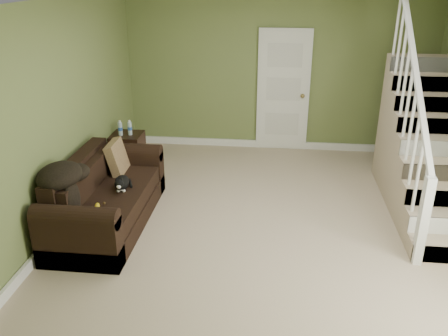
% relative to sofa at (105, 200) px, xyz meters
% --- Properties ---
extents(floor, '(5.00, 5.50, 0.01)m').
position_rel_sofa_xyz_m(floor, '(2.02, 0.16, -0.31)').
color(floor, tan).
rests_on(floor, ground).
extents(ceiling, '(5.00, 5.50, 0.01)m').
position_rel_sofa_xyz_m(ceiling, '(2.02, 0.16, 2.29)').
color(ceiling, white).
rests_on(ceiling, wall_back).
extents(wall_back, '(5.00, 0.04, 2.60)m').
position_rel_sofa_xyz_m(wall_back, '(2.02, 2.91, 0.99)').
color(wall_back, olive).
rests_on(wall_back, floor).
extents(wall_front, '(5.00, 0.04, 2.60)m').
position_rel_sofa_xyz_m(wall_front, '(2.02, -2.59, 0.99)').
color(wall_front, olive).
rests_on(wall_front, floor).
extents(wall_left, '(0.04, 5.50, 2.60)m').
position_rel_sofa_xyz_m(wall_left, '(-0.48, 0.16, 0.99)').
color(wall_left, olive).
rests_on(wall_left, floor).
extents(baseboard_back, '(5.00, 0.04, 0.12)m').
position_rel_sofa_xyz_m(baseboard_back, '(2.02, 2.88, -0.25)').
color(baseboard_back, white).
rests_on(baseboard_back, floor).
extents(baseboard_left, '(0.04, 5.50, 0.12)m').
position_rel_sofa_xyz_m(baseboard_left, '(-0.45, 0.16, -0.25)').
color(baseboard_left, white).
rests_on(baseboard_left, floor).
extents(door, '(0.86, 0.12, 2.02)m').
position_rel_sofa_xyz_m(door, '(2.12, 2.86, 0.69)').
color(door, white).
rests_on(door, floor).
extents(staircase, '(1.00, 2.51, 2.82)m').
position_rel_sofa_xyz_m(staircase, '(4.01, 1.12, 0.33)').
color(staircase, tan).
rests_on(staircase, floor).
extents(sofa, '(0.90, 2.07, 0.82)m').
position_rel_sofa_xyz_m(sofa, '(0.00, 0.00, 0.00)').
color(sofa, black).
rests_on(sofa, floor).
extents(side_table, '(0.46, 0.46, 0.78)m').
position_rel_sofa_xyz_m(side_table, '(-0.24, 1.73, -0.03)').
color(side_table, black).
rests_on(side_table, floor).
extents(cat, '(0.24, 0.45, 0.22)m').
position_rel_sofa_xyz_m(cat, '(0.21, 0.04, 0.22)').
color(cat, black).
rests_on(cat, sofa).
extents(banana, '(0.12, 0.22, 0.06)m').
position_rel_sofa_xyz_m(banana, '(0.11, -0.50, 0.16)').
color(banana, gold).
rests_on(banana, sofa).
extents(throw_pillow, '(0.23, 0.45, 0.46)m').
position_rel_sofa_xyz_m(throw_pillow, '(-0.00, 0.58, 0.31)').
color(throw_pillow, '#482C1C').
rests_on(throw_pillow, sofa).
extents(throw_blanket, '(0.49, 0.62, 0.25)m').
position_rel_sofa_xyz_m(throw_blanket, '(-0.27, -0.50, 0.54)').
color(throw_blanket, black).
rests_on(throw_blanket, sofa).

